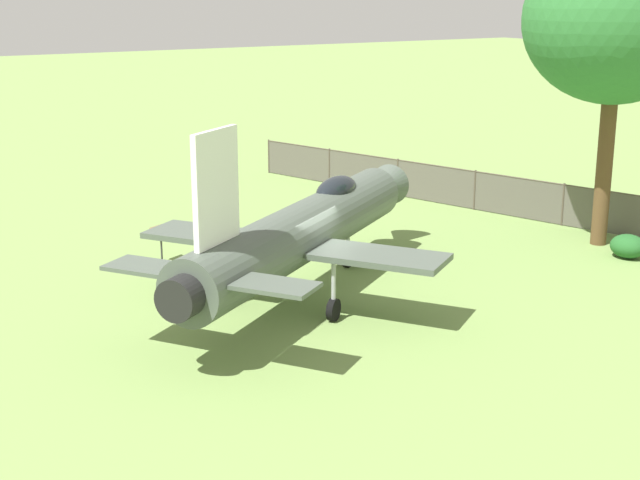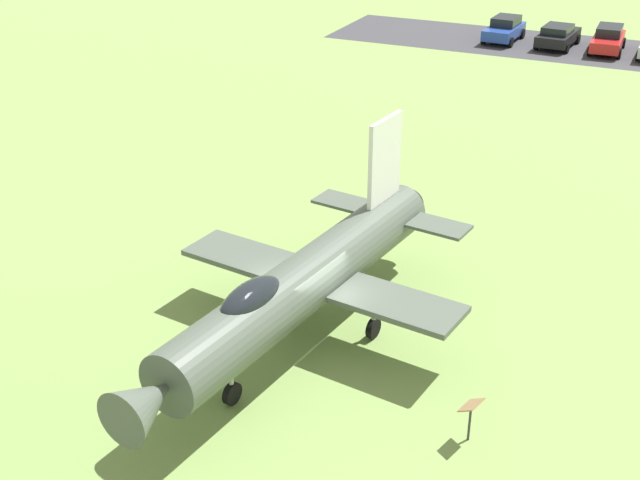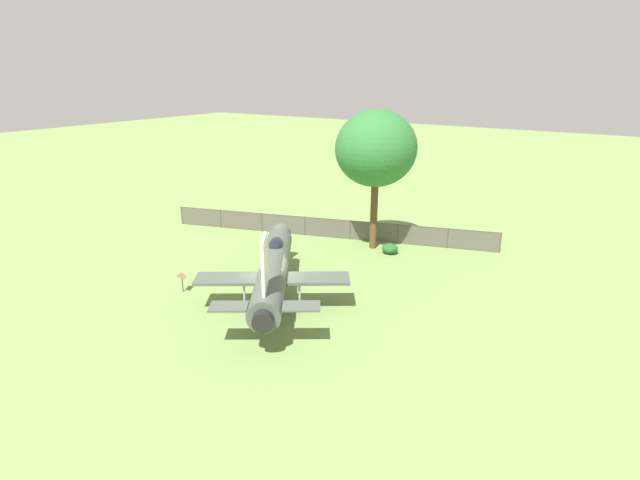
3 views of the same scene
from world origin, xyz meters
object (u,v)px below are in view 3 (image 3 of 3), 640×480
Objects in this scene: shade_tree at (376,149)px; shrub_near_fence at (390,249)px; display_jet at (274,268)px; info_plaque at (182,279)px.

shrub_near_fence is at bearing 73.84° from shade_tree.
display_jet reaches higher than shrub_near_fence.
shade_tree is 7.19m from shrub_near_fence.
display_jet is at bearing -11.62° from shrub_near_fence.
info_plaque reaches higher than shrub_near_fence.
display_jet is 10.29× the size of shrub_near_fence.
shade_tree is at bearing -36.67° from display_jet.
shrub_near_fence is (0.47, 1.64, -6.99)m from shade_tree.
shade_tree is at bearing -106.16° from shrub_near_fence.
display_jet is 5.79m from info_plaque.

